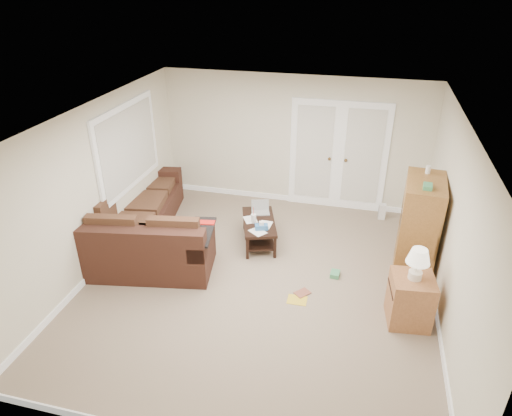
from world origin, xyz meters
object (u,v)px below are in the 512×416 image
(sectional_sofa, at_px, (143,226))
(tv_armoire, at_px, (418,229))
(coffee_table, at_px, (259,230))
(side_cabinet, at_px, (411,296))

(sectional_sofa, relative_size, tv_armoire, 1.84)
(sectional_sofa, height_order, coffee_table, sectional_sofa)
(sectional_sofa, distance_m, side_cabinet, 4.31)
(tv_armoire, bearing_deg, coffee_table, 177.48)
(sectional_sofa, bearing_deg, side_cabinet, -21.95)
(coffee_table, xyz_separation_m, side_cabinet, (2.36, -1.43, 0.17))
(tv_armoire, bearing_deg, sectional_sofa, -172.39)
(sectional_sofa, bearing_deg, tv_armoire, -6.88)
(coffee_table, xyz_separation_m, tv_armoire, (2.46, -0.31, 0.55))
(sectional_sofa, relative_size, coffee_table, 2.68)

